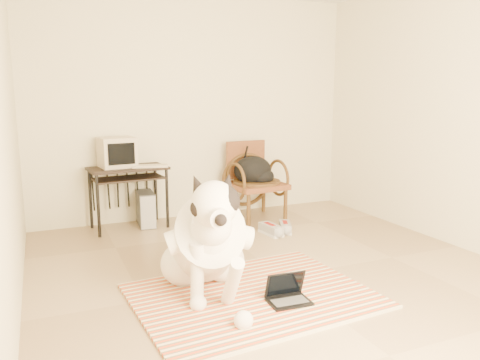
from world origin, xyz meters
TOP-DOWN VIEW (x-y plane):
  - floor at (0.00, 0.00)m, footprint 4.50×4.50m
  - wall_back at (0.00, 2.25)m, footprint 4.50×0.00m
  - wall_left at (-2.00, 0.00)m, footprint 0.00×4.50m
  - wall_right at (2.00, 0.00)m, footprint 0.00×4.50m
  - rug at (-0.40, -0.26)m, footprint 1.82×1.44m
  - dog at (-0.69, -0.06)m, footprint 0.69×1.43m
  - laptop at (-0.21, -0.47)m, footprint 0.31×0.24m
  - computer_desk at (-0.90, 1.97)m, footprint 0.89×0.55m
  - crt_monitor at (-1.00, 2.04)m, footprint 0.41×0.40m
  - desk_keyboard at (-0.67, 1.88)m, footprint 0.41×0.22m
  - pc_tower at (-0.71, 2.01)m, footprint 0.21×0.43m
  - rattan_chair at (0.60, 1.83)m, footprint 0.66×0.64m
  - backpack at (0.57, 1.78)m, footprint 0.47×0.40m
  - sneaker_left at (0.46, 1.11)m, footprint 0.17×0.34m
  - sneaker_right at (0.66, 1.14)m, footprint 0.23×0.32m

SIDE VIEW (x-z plane):
  - floor at x=0.00m, z-range 0.00..0.00m
  - rug at x=-0.40m, z-range 0.00..0.02m
  - sneaker_right at x=0.66m, z-range -0.01..0.10m
  - sneaker_left at x=0.46m, z-range -0.01..0.11m
  - laptop at x=-0.21m, z-range -0.03..0.18m
  - pc_tower at x=-0.71m, z-range 0.00..0.40m
  - dog at x=-0.69m, z-range -0.11..0.92m
  - rattan_chair at x=0.60m, z-range 0.00..0.94m
  - backpack at x=0.57m, z-range 0.42..0.76m
  - computer_desk at x=-0.90m, z-range 0.25..0.96m
  - desk_keyboard at x=-0.67m, z-range 0.70..0.73m
  - crt_monitor at x=-1.00m, z-range 0.70..1.04m
  - wall_back at x=0.00m, z-range -0.90..3.60m
  - wall_left at x=-2.00m, z-range -0.90..3.60m
  - wall_right at x=2.00m, z-range -0.90..3.60m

